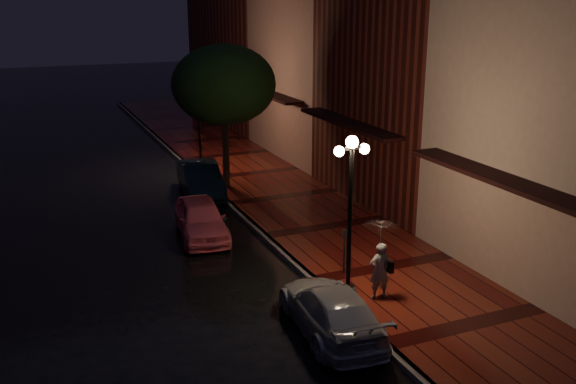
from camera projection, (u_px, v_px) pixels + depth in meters
name	position (u px, v px, depth m)	size (l,w,h in m)	color
ground	(266.00, 240.00, 21.20)	(120.00, 120.00, 0.00)	black
sidewalk	(327.00, 228.00, 22.02)	(4.50, 60.00, 0.15)	#460E0C
curb	(266.00, 238.00, 21.17)	(0.25, 60.00, 0.15)	#595451
storefront_mid	(419.00, 58.00, 23.98)	(5.00, 8.00, 11.00)	#511914
storefront_far	(324.00, 65.00, 31.30)	(5.00, 8.00, 9.00)	#8C5951
storefront_extra	(253.00, 41.00, 39.93)	(5.00, 12.00, 10.00)	#511914
streetlamp_near	(350.00, 208.00, 16.17)	(0.96, 0.36, 4.31)	black
streetlamp_far	(199.00, 116.00, 28.47)	(0.96, 0.36, 4.31)	black
street_tree	(224.00, 87.00, 25.44)	(4.16, 4.16, 5.80)	black
pink_car	(201.00, 219.00, 21.27)	(1.51, 3.74, 1.28)	#E85F70
navy_car	(200.00, 179.00, 25.77)	(1.41, 4.06, 1.34)	black
silver_car	(331.00, 310.00, 15.22)	(1.65, 4.06, 1.18)	#A7A7AF
woman_with_umbrella	(381.00, 247.00, 16.39)	(0.89, 0.91, 2.15)	silver
parking_meter	(345.00, 247.00, 18.05)	(0.15, 0.13, 1.33)	black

